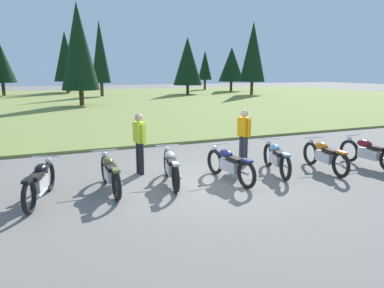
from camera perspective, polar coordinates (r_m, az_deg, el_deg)
ground_plane at (r=9.02m, az=1.49°, el=-6.32°), size 140.00×140.00×0.00m
grass_moorland at (r=34.90m, az=-17.01°, el=6.56°), size 80.00×44.00×0.10m
forest_treeline at (r=43.21m, az=-13.59°, el=13.31°), size 43.63×24.23×8.46m
motorcycle_black at (r=8.36m, az=-23.26°, el=-5.59°), size 0.82×2.04×0.88m
motorcycle_olive at (r=8.56m, az=-13.02°, el=-4.54°), size 0.62×2.10×0.88m
motorcycle_silver at (r=8.91m, az=-3.40°, el=-3.63°), size 0.66×2.08×0.88m
motorcycle_navy at (r=9.15m, az=6.04°, el=-3.25°), size 0.62×2.10×0.88m
motorcycle_sky_blue at (r=10.07m, az=13.39°, el=-2.15°), size 0.82×2.04×0.88m
motorcycle_orange at (r=10.71m, az=20.53°, el=-1.76°), size 0.62×2.09×0.88m
motorcycle_maroon at (r=11.63m, az=26.52°, el=-1.24°), size 0.62×2.10×0.88m
rider_near_row_end at (r=10.68m, az=8.32°, el=1.62°), size 0.27×0.54×1.67m
rider_checking_bike at (r=9.72m, az=-8.45°, el=0.64°), size 0.28×0.54×1.67m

